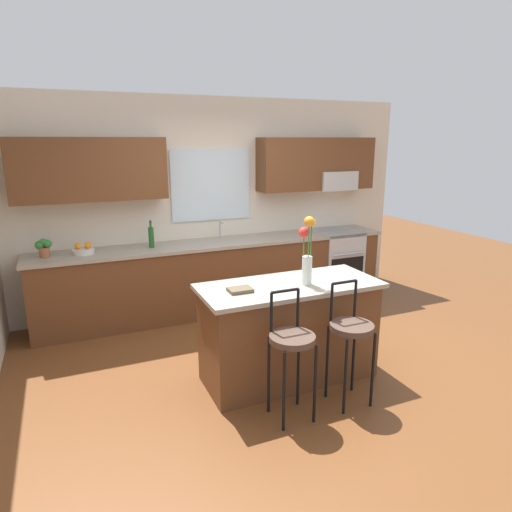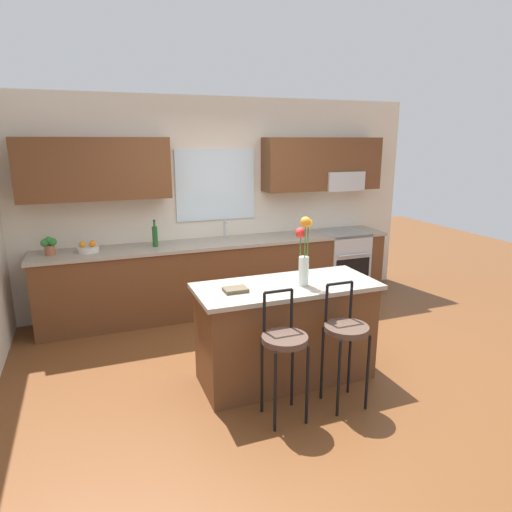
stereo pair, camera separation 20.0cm
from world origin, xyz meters
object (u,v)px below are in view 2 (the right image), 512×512
Objects in this scene: oven_range at (341,263)px; bar_stool_near at (284,345)px; flower_vase at (304,250)px; bottle_olive_oil at (155,236)px; fruit_bowl_oranges at (88,248)px; potted_plant_small at (49,245)px; bar_stool_middle at (346,334)px; cookbook at (235,290)px; kitchen_island at (286,332)px.

bar_stool_near is (-2.00, -2.44, 0.18)m from oven_range.
flower_vase is 2.22m from bottle_olive_oil.
potted_plant_small is at bearing 179.89° from fruit_bowl_oranges.
bar_stool_middle is (-1.45, -2.44, 0.18)m from oven_range.
potted_plant_small is (-0.40, 0.00, 0.07)m from fruit_bowl_oranges.
fruit_bowl_oranges reaches higher than cookbook.
bar_stool_middle is (0.27, -0.57, 0.17)m from kitchen_island.
cookbook is 2.47m from potted_plant_small.
flower_vase is 0.69m from cookbook.
cookbook is 1.96m from bottle_olive_oil.
bottle_olive_oil is at bearing -0.04° from potted_plant_small.
potted_plant_small reaches higher than fruit_bowl_oranges.
flower_vase reaches higher than oven_range.
fruit_bowl_oranges is 0.77m from bottle_olive_oil.
bottle_olive_oil is at bearing 116.76° from flower_vase.
potted_plant_small is (-2.16, 1.97, -0.21)m from flower_vase.
cookbook is at bearing -51.18° from potted_plant_small.
fruit_bowl_oranges reaches higher than bar_stool_middle.
kitchen_island is 0.65m from bar_stool_middle.
oven_range is 2.64m from flower_vase.
bottle_olive_oil is 1.17m from potted_plant_small.
bar_stool_middle reaches higher than oven_range.
fruit_bowl_oranges is at bearing 180.00° from bottle_olive_oil.
kitchen_island is at bearing 149.81° from flower_vase.
fruit_bowl_oranges is (-1.64, 1.90, 0.50)m from kitchen_island.
cookbook is (-0.61, 0.05, -0.30)m from flower_vase.
bottle_olive_oil reaches higher than potted_plant_small.
bar_stool_near is 0.88m from flower_vase.
potted_plant_small is at bearing 137.62° from flower_vase.
potted_plant_small reaches higher than oven_range.
kitchen_island is 8.21× the size of cookbook.
bar_stool_near is at bearing -76.43° from bottle_olive_oil.
bar_stool_near is 2.83m from fruit_bowl_oranges.
fruit_bowl_oranges is (-1.36, 2.46, 0.33)m from bar_stool_near.
flower_vase reaches higher than cookbook.
flower_vase is at bearing -42.38° from potted_plant_small.
bar_stool_middle is at bearing -46.84° from potted_plant_small.
bottle_olive_oil reaches higher than cookbook.
oven_range is 0.88× the size of bar_stool_near.
oven_range is 2.55m from kitchen_island.
bottle_olive_oil reaches higher than kitchen_island.
potted_plant_small is (-1.17, 0.00, -0.02)m from bottle_olive_oil.
oven_range is at bearing 50.64° from bar_stool_near.
flower_vase is 2.58× the size of fruit_bowl_oranges.
bar_stool_middle reaches higher than kitchen_island.
potted_plant_small is at bearing 179.96° from bottle_olive_oil.
flower_vase is at bearing 51.05° from bar_stool_near.
oven_range and kitchen_island have the same top height.
oven_range is 3.16m from bar_stool_near.
kitchen_island is 2.65× the size of flower_vase.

